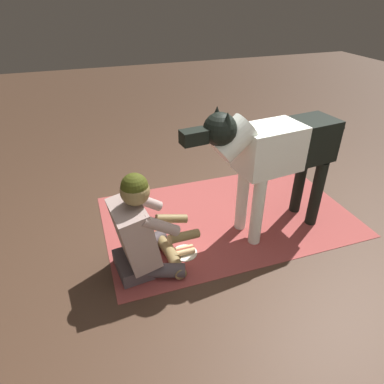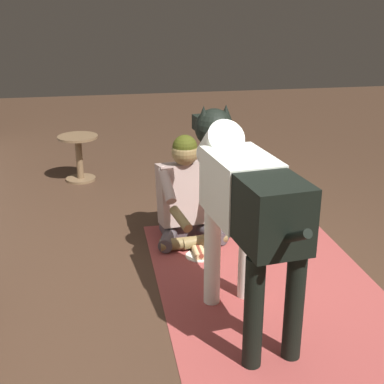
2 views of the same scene
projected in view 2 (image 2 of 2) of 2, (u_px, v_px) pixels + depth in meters
ground_plane at (245, 284)px, 3.57m from camera, size 14.98×14.98×0.00m
area_rug at (271, 290)px, 3.50m from camera, size 2.34×1.47×0.01m
person_sitting_on_floor at (186, 197)px, 4.15m from camera, size 0.68×0.57×0.85m
large_dog at (244, 196)px, 2.95m from camera, size 1.55×0.42×1.20m
hot_dog_on_plate at (199, 253)px, 3.94m from camera, size 0.21×0.21×0.06m
round_side_table at (79, 154)px, 5.49m from camera, size 0.41×0.41×0.48m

